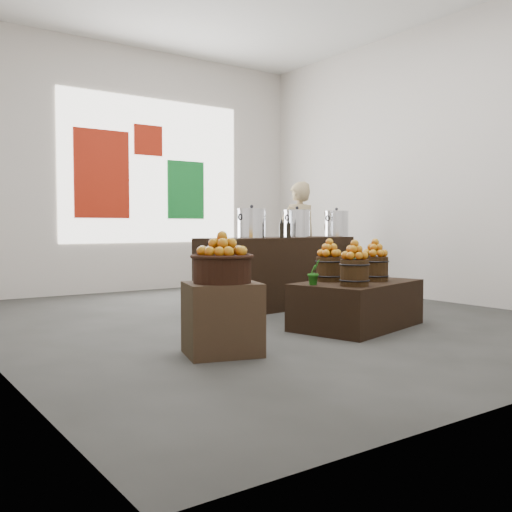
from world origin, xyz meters
TOP-DOWN VIEW (x-y plane):
  - ground at (0.00, 0.00)m, footprint 7.00×7.00m
  - back_wall at (0.00, 3.50)m, footprint 6.00×0.04m
  - back_opening at (0.30, 3.48)m, footprint 3.20×0.02m
  - deco_red_left at (-0.60, 3.47)m, footprint 0.90×0.04m
  - deco_green_right at (0.90, 3.47)m, footprint 0.70×0.04m
  - deco_red_upper at (0.20, 3.47)m, footprint 0.50×0.04m
  - crate at (-1.36, -1.37)m, footprint 0.72×0.64m
  - wicker_basket at (-1.36, -1.37)m, footprint 0.48×0.48m
  - apples_in_basket at (-1.36, -1.37)m, footprint 0.38×0.38m
  - display_table at (0.49, -1.09)m, footprint 1.58×1.20m
  - apple_bucket_front_left at (0.15, -1.38)m, footprint 0.28×0.28m
  - apples_in_bucket_front_left at (0.15, -1.38)m, footprint 0.21×0.21m
  - apple_bucket_front_right at (0.69, -1.15)m, footprint 0.28×0.28m
  - apples_in_bucket_front_right at (0.69, -1.15)m, footprint 0.21×0.21m
  - apple_bucket_rear at (0.28, -0.88)m, footprint 0.28×0.28m
  - apples_in_bucket_rear at (0.28, -0.88)m, footprint 0.21×0.21m
  - herb_garnish_right at (0.90, -0.73)m, footprint 0.33×0.31m
  - herb_garnish_left at (-0.11, -1.09)m, footprint 0.15×0.13m
  - counter at (0.71, 0.58)m, footprint 2.33×0.98m
  - stock_pot_left at (0.25, 0.53)m, footprint 0.35×0.35m
  - stock_pot_center at (1.07, 0.62)m, footprint 0.35×0.35m
  - stock_pot_right at (1.88, 0.72)m, footprint 0.35×0.35m
  - oil_cruets at (0.74, 0.35)m, footprint 0.17×0.08m
  - shopper at (1.91, 1.62)m, footprint 0.67×0.47m

SIDE VIEW (x-z plane):
  - ground at x=0.00m, z-range 0.00..0.00m
  - display_table at x=0.49m, z-range 0.00..0.49m
  - crate at x=-1.36m, z-range 0.00..0.60m
  - counter at x=0.71m, z-range 0.00..0.92m
  - herb_garnish_left at x=-0.11m, z-range 0.49..0.74m
  - apple_bucket_front_left at x=0.15m, z-range 0.49..0.74m
  - apple_bucket_front_right at x=0.69m, z-range 0.49..0.74m
  - apple_bucket_rear at x=0.28m, z-range 0.49..0.74m
  - herb_garnish_right at x=0.90m, z-range 0.49..0.78m
  - wicker_basket at x=-1.36m, z-range 0.60..0.82m
  - apples_in_bucket_front_left at x=0.15m, z-range 0.74..0.93m
  - apples_in_bucket_front_right at x=0.69m, z-range 0.74..0.93m
  - apples_in_bucket_rear at x=0.28m, z-range 0.74..0.93m
  - shopper at x=1.91m, z-range 0.00..1.77m
  - apples_in_basket at x=-1.36m, z-range 0.82..1.02m
  - oil_cruets at x=0.74m, z-range 0.92..1.18m
  - stock_pot_left at x=0.25m, z-range 0.92..1.27m
  - stock_pot_center at x=1.07m, z-range 0.92..1.27m
  - stock_pot_right at x=1.88m, z-range 0.92..1.27m
  - deco_green_right at x=0.90m, z-range 1.20..2.20m
  - deco_red_left at x=-0.60m, z-range 1.20..2.60m
  - back_wall at x=0.00m, z-range 0.00..4.00m
  - back_opening at x=0.30m, z-range 0.80..3.20m
  - deco_red_upper at x=0.20m, z-range 2.25..2.75m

